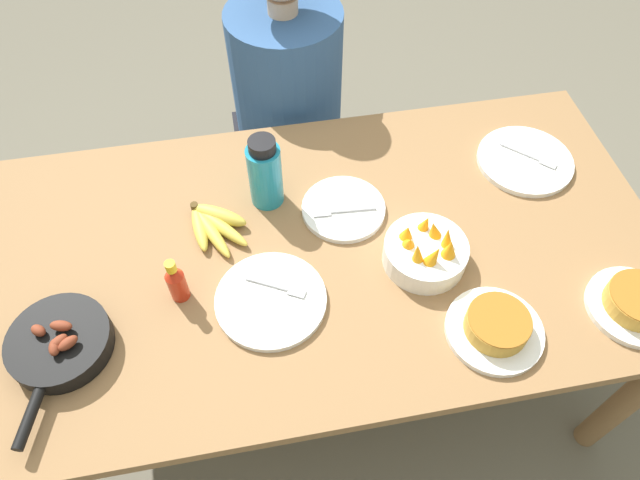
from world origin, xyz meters
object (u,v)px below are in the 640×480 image
(skillet, at_px, (60,344))
(empty_plate_far_right, at_px, (525,161))
(water_bottle, at_px, (265,173))
(fruit_bowl_mango, at_px, (426,251))
(hot_sauce_bottle, at_px, (176,282))
(frittata_plate_center, at_px, (636,303))
(empty_plate_near_front, at_px, (271,300))
(banana_bunch, at_px, (213,224))
(frittata_plate_side, at_px, (496,327))
(person_figure, at_px, (290,132))
(empty_plate_far_left, at_px, (343,209))

(skillet, bearing_deg, empty_plate_far_right, 121.02)
(empty_plate_far_right, bearing_deg, water_bottle, -179.84)
(fruit_bowl_mango, relative_size, hot_sauce_bottle, 1.51)
(frittata_plate_center, distance_m, empty_plate_near_front, 0.85)
(skillet, relative_size, hot_sauce_bottle, 2.54)
(skillet, xyz_separation_m, hot_sauce_bottle, (0.26, 0.10, 0.03))
(banana_bunch, xyz_separation_m, empty_plate_near_front, (0.12, -0.25, -0.01))
(fruit_bowl_mango, bearing_deg, skillet, -174.08)
(frittata_plate_side, relative_size, empty_plate_near_front, 0.84)
(banana_bunch, xyz_separation_m, person_figure, (0.28, 0.58, -0.25))
(frittata_plate_center, distance_m, person_figure, 1.23)
(banana_bunch, bearing_deg, empty_plate_far_right, 5.03)
(empty_plate_far_left, relative_size, person_figure, 0.18)
(banana_bunch, height_order, person_figure, person_figure)
(skillet, xyz_separation_m, frittata_plate_center, (1.31, -0.13, -0.00))
(skillet, bearing_deg, water_bottle, 140.21)
(empty_plate_far_left, distance_m, person_figure, 0.63)
(empty_plate_far_right, relative_size, hot_sauce_bottle, 1.98)
(empty_plate_near_front, bearing_deg, frittata_plate_side, -19.22)
(frittata_plate_side, bearing_deg, empty_plate_far_right, 60.67)
(frittata_plate_side, height_order, fruit_bowl_mango, fruit_bowl_mango)
(empty_plate_near_front, bearing_deg, hot_sauce_bottle, 164.88)
(banana_bunch, bearing_deg, person_figure, 64.43)
(water_bottle, bearing_deg, frittata_plate_center, -31.55)
(frittata_plate_center, xyz_separation_m, fruit_bowl_mango, (-0.44, 0.22, 0.01))
(frittata_plate_center, relative_size, frittata_plate_side, 0.97)
(skillet, bearing_deg, person_figure, 158.47)
(empty_plate_near_front, relative_size, empty_plate_far_right, 0.99)
(skillet, relative_size, frittata_plate_side, 1.55)
(banana_bunch, relative_size, frittata_plate_side, 0.89)
(skillet, distance_m, hot_sauce_bottle, 0.28)
(skillet, bearing_deg, hot_sauce_bottle, 124.83)
(hot_sauce_bottle, bearing_deg, frittata_plate_center, -12.29)
(empty_plate_near_front, xyz_separation_m, water_bottle, (0.03, 0.32, 0.09))
(frittata_plate_center, bearing_deg, fruit_bowl_mango, 153.63)
(skillet, xyz_separation_m, frittata_plate_side, (0.97, -0.13, -0.00))
(frittata_plate_center, relative_size, empty_plate_far_left, 0.97)
(frittata_plate_center, bearing_deg, person_figure, 124.25)
(fruit_bowl_mango, height_order, hot_sauce_bottle, hot_sauce_bottle)
(banana_bunch, xyz_separation_m, empty_plate_far_left, (0.34, -0.00, -0.01))
(empty_plate_near_front, relative_size, person_figure, 0.22)
(skillet, height_order, empty_plate_far_right, skillet)
(empty_plate_near_front, height_order, empty_plate_far_right, same)
(empty_plate_far_left, relative_size, hot_sauce_bottle, 1.63)
(skillet, bearing_deg, empty_plate_far_left, 126.70)
(frittata_plate_side, distance_m, hot_sauce_bottle, 0.74)
(frittata_plate_center, relative_size, hot_sauce_bottle, 1.59)
(person_figure, bearing_deg, hot_sauce_bottle, -115.66)
(empty_plate_far_left, bearing_deg, empty_plate_near_front, -132.96)
(water_bottle, bearing_deg, person_figure, 75.96)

